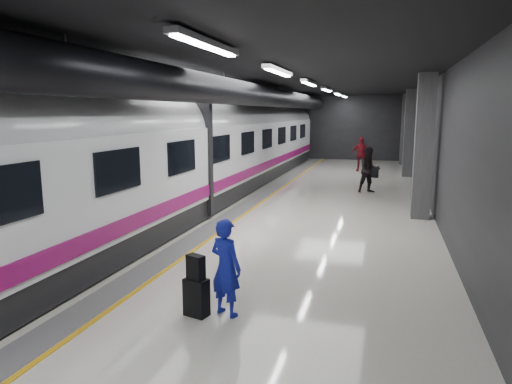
% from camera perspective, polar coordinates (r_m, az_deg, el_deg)
% --- Properties ---
extents(ground, '(40.00, 40.00, 0.00)m').
position_cam_1_polar(ground, '(13.93, 1.21, -3.85)').
color(ground, silver).
rests_on(ground, ground).
extents(platform_hall, '(10.02, 40.02, 4.51)m').
position_cam_1_polar(platform_hall, '(14.53, 1.13, 10.80)').
color(platform_hall, black).
rests_on(platform_hall, ground).
extents(train, '(3.05, 38.00, 4.05)m').
position_cam_1_polar(train, '(14.75, -11.09, 4.89)').
color(train, black).
rests_on(train, ground).
extents(traveler_main, '(0.70, 0.58, 1.63)m').
position_cam_1_polar(traveler_main, '(7.55, -3.79, -9.39)').
color(traveler_main, '#191CC1').
rests_on(traveler_main, ground).
extents(suitcase_main, '(0.43, 0.33, 0.63)m').
position_cam_1_polar(suitcase_main, '(7.75, -7.46, -12.91)').
color(suitcase_main, black).
rests_on(suitcase_main, ground).
extents(shoulder_bag, '(0.34, 0.27, 0.40)m').
position_cam_1_polar(shoulder_bag, '(7.56, -7.55, -9.28)').
color(shoulder_bag, black).
rests_on(shoulder_bag, suitcase_main).
extents(traveler_far_a, '(1.12, 1.01, 1.89)m').
position_cam_1_polar(traveler_far_a, '(19.60, 13.97, 2.67)').
color(traveler_far_a, black).
rests_on(traveler_far_a, ground).
extents(traveler_far_b, '(1.20, 0.62, 1.95)m').
position_cam_1_polar(traveler_far_b, '(26.75, 12.95, 4.64)').
color(traveler_far_b, maroon).
rests_on(traveler_far_b, ground).
extents(suitcase_far, '(0.41, 0.31, 0.55)m').
position_cam_1_polar(suitcase_far, '(24.37, 14.60, 2.42)').
color(suitcase_far, black).
rests_on(suitcase_far, ground).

